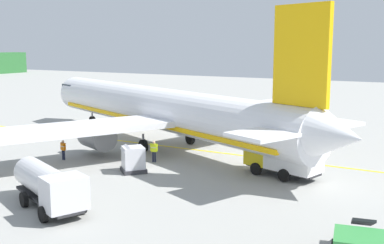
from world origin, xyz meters
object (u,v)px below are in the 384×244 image
Objects in this scene: service_truck_catering at (49,185)px; cargo_container_near at (133,159)px; crew_marshaller at (63,148)px; service_truck_baggage at (284,155)px; airliner_foreground at (162,110)px; crew_loader_left at (154,150)px.

cargo_container_near is at bearing 2.79° from service_truck_catering.
cargo_container_near is (8.77, 0.43, -0.44)m from service_truck_catering.
crew_marshaller is (9.05, 7.61, -0.43)m from service_truck_catering.
service_truck_catering is 8.79m from cargo_container_near.
service_truck_catering is 4.23× the size of crew_marshaller.
service_truck_baggage is at bearing -67.12° from cargo_container_near.
airliner_foreground is 9.50m from cargo_container_near.
crew_loader_left is at bearing 95.54° from service_truck_baggage.
service_truck_catering is at bearing -176.55° from crew_loader_left.
crew_marshaller is (0.28, 7.18, 0.00)m from cargo_container_near.
service_truck_catering is at bearing 143.38° from service_truck_baggage.
service_truck_baggage is at bearing -108.55° from airliner_foreground.
service_truck_catering is 2.88× the size of cargo_container_near.
crew_loader_left is at bearing 3.45° from service_truck_catering.
airliner_foreground is at bearing 19.18° from cargo_container_near.
airliner_foreground is at bearing -26.39° from crew_marshaller.
service_truck_baggage is 3.56× the size of crew_marshaller.
crew_loader_left is (2.98, -6.88, 0.06)m from crew_marshaller.
service_truck_baggage reaches higher than crew_loader_left.
cargo_container_near is at bearing -92.27° from crew_marshaller.
crew_loader_left is at bearing -153.34° from airliner_foreground.
crew_marshaller is at bearing 40.05° from service_truck_catering.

